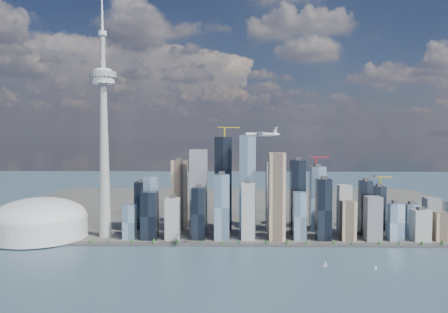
{
  "coord_description": "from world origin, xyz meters",
  "views": [
    {
      "loc": [
        -19.15,
        -629.23,
        228.28
      ],
      "look_at": [
        -38.45,
        260.0,
        181.67
      ],
      "focal_mm": 35.0,
      "sensor_mm": 36.0,
      "label": 1
    }
  ],
  "objects_px": {
    "needle_tower": "(104,130)",
    "airplane": "(262,134)",
    "sailboat_west": "(376,268)",
    "sailboat_east": "(325,265)",
    "dome_stadium": "(40,221)"
  },
  "relations": [
    {
      "from": "needle_tower",
      "to": "airplane",
      "type": "bearing_deg",
      "value": -26.18
    },
    {
      "from": "needle_tower",
      "to": "sailboat_west",
      "type": "relative_size",
      "value": 66.42
    },
    {
      "from": "airplane",
      "to": "sailboat_west",
      "type": "relative_size",
      "value": 8.07
    },
    {
      "from": "sailboat_east",
      "to": "dome_stadium",
      "type": "bearing_deg",
      "value": 177.87
    },
    {
      "from": "sailboat_west",
      "to": "sailboat_east",
      "type": "distance_m",
      "value": 82.71
    },
    {
      "from": "airplane",
      "to": "sailboat_west",
      "type": "bearing_deg",
      "value": -21.73
    },
    {
      "from": "dome_stadium",
      "to": "airplane",
      "type": "bearing_deg",
      "value": -17.97
    },
    {
      "from": "sailboat_west",
      "to": "needle_tower",
      "type": "bearing_deg",
      "value": 167.56
    },
    {
      "from": "sailboat_west",
      "to": "dome_stadium",
      "type": "bearing_deg",
      "value": 172.69
    },
    {
      "from": "sailboat_east",
      "to": "needle_tower",
      "type": "bearing_deg",
      "value": 171.59
    },
    {
      "from": "needle_tower",
      "to": "sailboat_east",
      "type": "distance_m",
      "value": 534.32
    },
    {
      "from": "needle_tower",
      "to": "airplane",
      "type": "height_order",
      "value": "needle_tower"
    },
    {
      "from": "needle_tower",
      "to": "sailboat_east",
      "type": "height_order",
      "value": "needle_tower"
    },
    {
      "from": "dome_stadium",
      "to": "sailboat_east",
      "type": "bearing_deg",
      "value": -17.92
    },
    {
      "from": "sailboat_east",
      "to": "sailboat_west",
      "type": "bearing_deg",
      "value": 6.35
    }
  ]
}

